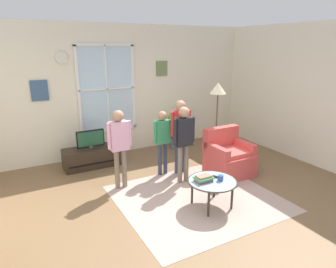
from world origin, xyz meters
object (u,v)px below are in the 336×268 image
Objects in this scene: person_black_shirt at (184,136)px; potted_plant_by_window at (177,127)px; tv_stand at (92,157)px; coffee_table at (212,182)px; television at (90,139)px; person_green_shirt at (163,136)px; book_stack at (204,178)px; person_pink_shirt at (119,140)px; remote_near_books at (202,177)px; remote_near_cup at (217,177)px; armchair at (228,157)px; person_red_shirt at (180,128)px; floor_lamp at (218,97)px; cup at (221,178)px.

person_black_shirt is 1.53× the size of potted_plant_by_window.
person_black_shirt reaches higher than tv_stand.
tv_stand is 2.74m from coffee_table.
person_green_shirt is (1.09, -1.03, 0.18)m from television.
potted_plant_by_window is at bearing 63.32° from person_black_shirt.
book_stack is at bearing 158.67° from coffee_table.
potted_plant_by_window is (0.85, 1.69, -0.34)m from person_black_shirt.
person_pink_shirt is at bearing 125.49° from book_stack.
book_stack is 1.94× the size of remote_near_books.
remote_near_cup is at bearing -47.21° from person_pink_shirt.
armchair is 1.11m from person_black_shirt.
person_red_shirt reaches higher than person_pink_shirt.
remote_near_cup is 0.11× the size of person_green_shirt.
book_stack reaches higher than tv_stand.
person_green_shirt reaches higher than tv_stand.
person_pink_shirt reaches higher than tv_stand.
armchair is at bearing 41.55° from remote_near_cup.
person_black_shirt is at bearing 80.05° from remote_near_books.
person_black_shirt is 0.83× the size of floor_lamp.
television is (0.00, -0.00, 0.39)m from tv_stand.
cup is at bearing -106.60° from potted_plant_by_window.
coffee_table is 5.40× the size of remote_near_books.
remote_near_cup is (0.25, 0.01, -0.04)m from book_stack.
remote_near_cup is 0.10× the size of person_pink_shirt.
person_red_shirt is 0.84× the size of floor_lamp.
person_green_shirt is at bearing 98.15° from cup.
book_stack is 1.55m from person_pink_shirt.
person_green_shirt is 1.36× the size of potted_plant_by_window.
coffee_table is at bearing -64.14° from television.
person_green_shirt is at bearing 153.07° from armchair.
floor_lamp is (1.27, 1.37, 0.94)m from book_stack.
person_green_shirt reaches higher than coffee_table.
book_stack is 1.41m from person_green_shirt.
coffee_table is at bearing -128.86° from floor_lamp.
armchair is at bearing -101.95° from floor_lamp.
remote_near_cup is (1.32, -2.40, -0.16)m from television.
coffee_table is at bearing -155.37° from remote_near_cup.
remote_near_books is 1.99m from floor_lamp.
television is 0.40× the size of person_pink_shirt.
person_pink_shirt is 1.52× the size of potted_plant_by_window.
tv_stand is 2.83m from floor_lamp.
floor_lamp is at bearing -24.10° from tv_stand.
floor_lamp is at bearing 78.05° from armchair.
person_pink_shirt reaches higher than remote_near_books.
remote_near_books is 0.10× the size of person_red_shirt.
remote_near_books is (1.12, -2.29, 0.24)m from tv_stand.
book_stack is 2.09m from floor_lamp.
armchair is at bearing -31.42° from person_red_shirt.
cup is 1.77m from person_pink_shirt.
book_stack is at bearing -105.60° from person_red_shirt.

